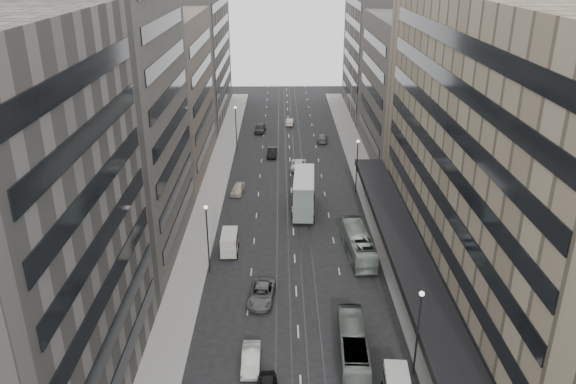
{
  "coord_description": "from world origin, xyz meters",
  "views": [
    {
      "loc": [
        -1.53,
        -43.08,
        33.12
      ],
      "look_at": [
        -0.73,
        20.14,
        6.39
      ],
      "focal_mm": 35.0,
      "sensor_mm": 36.0,
      "label": 1
    }
  ],
  "objects_px": {
    "double_decker": "(304,192)",
    "sedan_1": "(251,359)",
    "panel_van": "(229,242)",
    "bus_far": "(358,244)",
    "sedan_2": "(262,294)",
    "bus_near": "(353,345)"
  },
  "relations": [
    {
      "from": "bus_near",
      "to": "panel_van",
      "type": "height_order",
      "value": "bus_near"
    },
    {
      "from": "sedan_2",
      "to": "panel_van",
      "type": "bearing_deg",
      "value": 118.41
    },
    {
      "from": "bus_near",
      "to": "sedan_1",
      "type": "bearing_deg",
      "value": 8.66
    },
    {
      "from": "panel_van",
      "to": "sedan_1",
      "type": "height_order",
      "value": "panel_van"
    },
    {
      "from": "sedan_1",
      "to": "sedan_2",
      "type": "height_order",
      "value": "sedan_2"
    },
    {
      "from": "sedan_1",
      "to": "bus_near",
      "type": "bearing_deg",
      "value": 5.78
    },
    {
      "from": "bus_near",
      "to": "sedan_2",
      "type": "height_order",
      "value": "bus_near"
    },
    {
      "from": "bus_near",
      "to": "bus_far",
      "type": "relative_size",
      "value": 0.92
    },
    {
      "from": "bus_far",
      "to": "double_decker",
      "type": "xyz_separation_m",
      "value": [
        -6.01,
        12.37,
        1.4
      ]
    },
    {
      "from": "double_decker",
      "to": "sedan_2",
      "type": "relative_size",
      "value": 1.8
    },
    {
      "from": "sedan_2",
      "to": "bus_near",
      "type": "bearing_deg",
      "value": -41.76
    },
    {
      "from": "double_decker",
      "to": "sedan_1",
      "type": "relative_size",
      "value": 2.22
    },
    {
      "from": "bus_far",
      "to": "double_decker",
      "type": "height_order",
      "value": "double_decker"
    },
    {
      "from": "bus_far",
      "to": "sedan_2",
      "type": "relative_size",
      "value": 1.94
    },
    {
      "from": "sedan_1",
      "to": "sedan_2",
      "type": "bearing_deg",
      "value": 86.43
    },
    {
      "from": "double_decker",
      "to": "panel_van",
      "type": "relative_size",
      "value": 2.38
    },
    {
      "from": "panel_van",
      "to": "sedan_1",
      "type": "relative_size",
      "value": 0.93
    },
    {
      "from": "bus_near",
      "to": "panel_van",
      "type": "distance_m",
      "value": 23.05
    },
    {
      "from": "panel_van",
      "to": "sedan_1",
      "type": "xyz_separation_m",
      "value": [
        3.54,
        -20.28,
        -0.71
      ]
    },
    {
      "from": "bus_near",
      "to": "double_decker",
      "type": "relative_size",
      "value": 1.0
    },
    {
      "from": "bus_far",
      "to": "panel_van",
      "type": "relative_size",
      "value": 2.58
    },
    {
      "from": "sedan_2",
      "to": "bus_far",
      "type": "bearing_deg",
      "value": 46.25
    }
  ]
}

